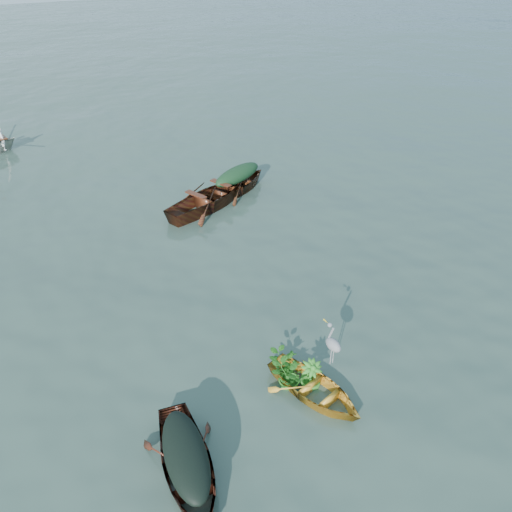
{
  "coord_description": "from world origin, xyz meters",
  "views": [
    {
      "loc": [
        -4.66,
        -8.07,
        7.54
      ],
      "look_at": [
        0.82,
        1.36,
        0.5
      ],
      "focal_mm": 35.0,
      "sensor_mm": 36.0,
      "label": 1
    }
  ],
  "objects_px": {
    "open_wooden_boat": "(210,208)",
    "yellow_dinghy": "(314,395)",
    "green_tarp_boat": "(238,192)",
    "heron": "(333,350)",
    "dark_covered_boat": "(188,475)"
  },
  "relations": [
    {
      "from": "open_wooden_boat",
      "to": "yellow_dinghy",
      "type": "bearing_deg",
      "value": 148.58
    },
    {
      "from": "dark_covered_boat",
      "to": "heron",
      "type": "bearing_deg",
      "value": 19.57
    },
    {
      "from": "green_tarp_boat",
      "to": "heron",
      "type": "xyz_separation_m",
      "value": [
        -2.53,
        -8.59,
        0.8
      ]
    },
    {
      "from": "open_wooden_boat",
      "to": "heron",
      "type": "height_order",
      "value": "heron"
    },
    {
      "from": "yellow_dinghy",
      "to": "heron",
      "type": "relative_size",
      "value": 2.87
    },
    {
      "from": "open_wooden_boat",
      "to": "dark_covered_boat",
      "type": "bearing_deg",
      "value": 132.44
    },
    {
      "from": "yellow_dinghy",
      "to": "dark_covered_boat",
      "type": "height_order",
      "value": "dark_covered_boat"
    },
    {
      "from": "heron",
      "to": "green_tarp_boat",
      "type": "bearing_deg",
      "value": 58.61
    },
    {
      "from": "yellow_dinghy",
      "to": "heron",
      "type": "height_order",
      "value": "heron"
    },
    {
      "from": "yellow_dinghy",
      "to": "dark_covered_boat",
      "type": "bearing_deg",
      "value": 172.09
    },
    {
      "from": "dark_covered_boat",
      "to": "open_wooden_boat",
      "type": "relative_size",
      "value": 0.71
    },
    {
      "from": "open_wooden_boat",
      "to": "heron",
      "type": "distance_m",
      "value": 8.13
    },
    {
      "from": "green_tarp_boat",
      "to": "heron",
      "type": "relative_size",
      "value": 4.28
    },
    {
      "from": "dark_covered_boat",
      "to": "green_tarp_boat",
      "type": "distance_m",
      "value": 10.85
    },
    {
      "from": "green_tarp_boat",
      "to": "open_wooden_boat",
      "type": "relative_size",
      "value": 0.84
    }
  ]
}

